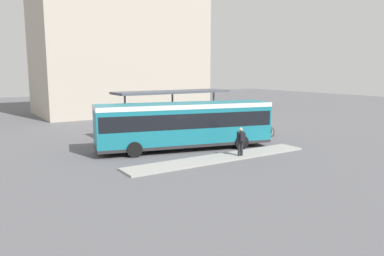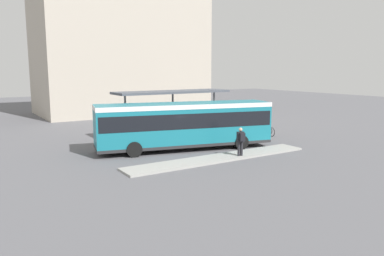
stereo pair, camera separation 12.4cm
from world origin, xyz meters
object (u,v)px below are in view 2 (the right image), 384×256
Objects in this scene: pedestrian_waiting at (241,140)px; bicycle_orange at (257,129)px; bicycle_black at (268,131)px; potted_planter_near_shelter at (149,136)px; city_bus at (185,123)px; bicycle_white at (265,130)px.

bicycle_orange is (7.07, 6.35, -0.75)m from pedestrian_waiting.
bicycle_black is 10.44m from potted_planter_near_shelter.
city_bus is 6.93× the size of bicycle_orange.
bicycle_orange is at bearing -37.92° from pedestrian_waiting.
bicycle_white is at bearing 23.87° from city_bus.
potted_planter_near_shelter is (-10.35, 1.31, 0.36)m from bicycle_black.
bicycle_white is 1.09× the size of potted_planter_near_shelter.
bicycle_white is (7.37, 5.65, -0.79)m from pedestrian_waiting.
pedestrian_waiting is at bearing -54.45° from city_bus.
city_bus is 8.88m from bicycle_black.
bicycle_orange is at bearing 0.48° from potted_planter_near_shelter.
pedestrian_waiting is 8.68m from bicycle_black.
bicycle_black is 0.76m from bicycle_white.
bicycle_black is at bearing -7.21° from potted_planter_near_shelter.
potted_planter_near_shelter reaches higher than bicycle_orange.
pedestrian_waiting reaches higher than bicycle_black.
bicycle_orange is 1.22× the size of potted_planter_near_shelter.
city_bus reaches higher than bicycle_black.
pedestrian_waiting is 9.54m from bicycle_orange.
bicycle_black is at bearing 19.72° from city_bus.
potted_planter_near_shelter reaches higher than bicycle_black.
pedestrian_waiting is 7.08m from potted_planter_near_shelter.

